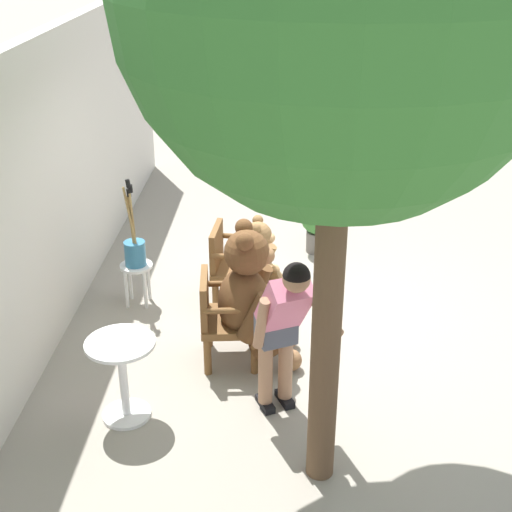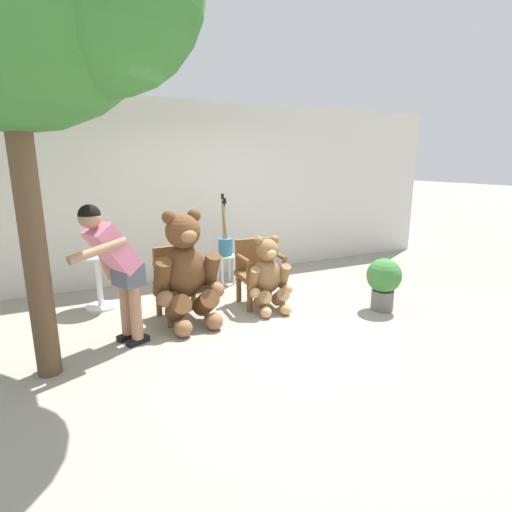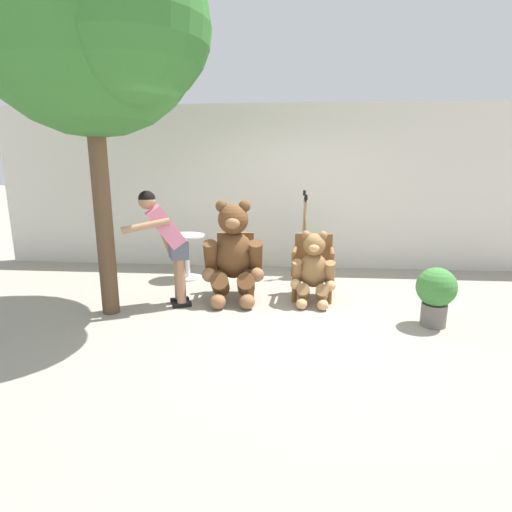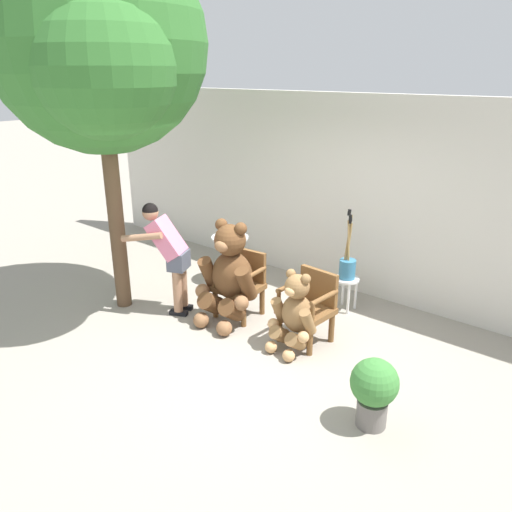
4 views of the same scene
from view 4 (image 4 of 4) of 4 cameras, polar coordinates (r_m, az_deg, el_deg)
The scene contains 12 objects.
ground_plane at distance 6.01m, azimuth -2.12°, elevation -10.37°, with size 60.00×60.00×0.00m, color gray.
back_wall at distance 7.32m, azimuth 10.39°, elevation 6.89°, with size 10.00×0.16×2.80m, color beige.
wooden_chair_left at distance 6.58m, azimuth -1.68°, elevation -2.98°, with size 0.60×0.57×0.86m.
wooden_chair_right at distance 5.99m, azimuth 6.14°, elevation -5.57°, with size 0.60×0.56×0.86m.
teddy_bear_large at distance 6.32m, azimuth -3.13°, elevation -2.05°, with size 0.81×0.79×1.35m.
teddy_bear_small at distance 5.77m, azimuth 4.44°, elevation -6.45°, with size 0.58×0.56×0.97m.
person_visitor at distance 6.59m, azimuth -9.99°, elevation 0.82°, with size 0.73×0.69×1.49m.
white_stool at distance 6.85m, azimuth 10.27°, elevation -3.30°, with size 0.34×0.34×0.46m.
brush_bucket at distance 6.74m, azimuth 10.41°, elevation -1.07°, with size 0.22×0.22×0.95m.
round_side_table at distance 7.63m, azimuth -2.97°, elevation 0.29°, with size 0.56×0.56×0.72m.
patio_tree at distance 6.45m, azimuth -17.49°, elevation 21.75°, with size 2.70×2.57×4.66m.
potted_plant at distance 4.76m, azimuth 13.32°, elevation -14.50°, with size 0.44×0.44×0.68m.
Camera 4 is at (3.45, -3.83, 3.08)m, focal length 35.00 mm.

